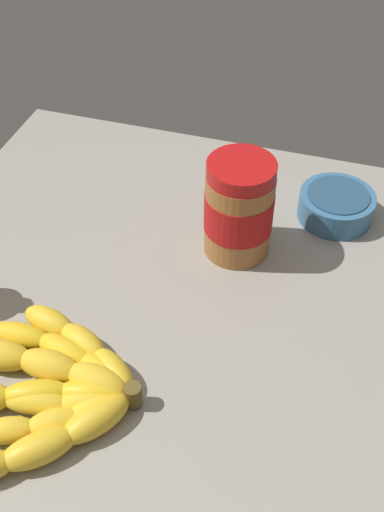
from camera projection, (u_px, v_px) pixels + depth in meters
ground_plane at (153, 304)px, 81.93cm from camera, size 71.68×75.04×3.19cm
banana_bunch at (51, 388)px, 68.86cm from camera, size 21.81×25.63×3.71cm
peanut_butter_jar at (239, 209)px, 82.32cm from camera, size 9.41×9.41×14.63cm
small_bowl at (336, 205)px, 90.65cm from camera, size 11.09×11.09×4.26cm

